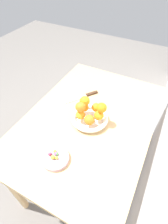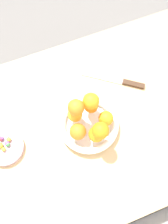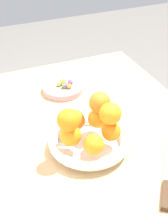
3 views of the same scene
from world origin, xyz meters
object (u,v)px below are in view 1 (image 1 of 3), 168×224
object	(u,v)px
fruit_bowl	(90,118)
orange_0	(84,107)
orange_3	(99,116)
candy_ball_5	(50,154)
orange_7	(85,101)
candy_ball_6	(56,154)
orange_2	(89,120)
candy_ball_4	(53,157)
candy_ball_3	(57,158)
orange_5	(81,107)
orange_6	(101,108)
candy_ball_0	(57,154)
orange_4	(96,107)
candy_dish	(55,158)
dining_table	(89,127)
orange_1	(81,115)
knife	(84,96)
candy_ball_2	(50,154)
candy_ball_1	(55,151)

from	to	relation	value
fruit_bowl	orange_0	xyz separation A→B (m)	(-0.03, -0.05, 0.05)
orange_3	candy_ball_5	world-z (taller)	orange_3
orange_7	candy_ball_6	world-z (taller)	orange_7
orange_2	candy_ball_4	xyz separation A→B (m)	(0.28, -0.07, -0.04)
orange_0	candy_ball_3	world-z (taller)	orange_0
candy_ball_5	orange_0	bearing A→B (deg)	177.38
orange_5	orange_6	distance (m)	0.12
candy_ball_0	candy_ball_4	size ratio (longest dim) A/B	0.85
orange_4	orange_5	size ratio (longest dim) A/B	0.92
orange_0	orange_7	distance (m)	0.06
candy_dish	candy_ball_6	bearing A→B (deg)	-168.11
dining_table	orange_1	bearing A→B (deg)	-31.75
dining_table	candy_ball_3	distance (m)	0.36
candy_ball_6	knife	distance (m)	0.50
orange_5	orange_7	bearing A→B (deg)	-176.74
orange_1	orange_6	size ratio (longest dim) A/B	0.92
candy_ball_0	candy_ball_6	world-z (taller)	candy_ball_6
orange_4	candy_ball_5	xyz separation A→B (m)	(0.38, -0.08, -0.04)
dining_table	orange_0	distance (m)	0.16
orange_4	knife	bearing A→B (deg)	-130.18
orange_7	candy_ball_2	xyz separation A→B (m)	(0.35, -0.02, -0.09)
candy_ball_2	dining_table	bearing A→B (deg)	170.08
candy_dish	candy_ball_3	world-z (taller)	candy_ball_3
candy_ball_4	knife	distance (m)	0.53
orange_5	candy_ball_4	xyz separation A→B (m)	(0.30, 0.00, -0.09)
candy_dish	candy_ball_4	size ratio (longest dim) A/B	6.68
orange_1	orange_5	world-z (taller)	orange_5
orange_3	knife	size ratio (longest dim) A/B	0.26
orange_1	orange_2	xyz separation A→B (m)	(0.01, 0.07, 0.00)
candy_ball_0	knife	xyz separation A→B (m)	(-0.49, -0.10, -0.03)
candy_ball_1	candy_ball_3	size ratio (longest dim) A/B	1.07
orange_0	candy_ball_0	size ratio (longest dim) A/B	3.00
orange_5	candy_ball_5	world-z (taller)	orange_5
dining_table	orange_7	size ratio (longest dim) A/B	18.26
candy_ball_3	candy_ball_4	size ratio (longest dim) A/B	0.76
candy_ball_1	candy_ball_3	bearing A→B (deg)	46.42
orange_7	candy_ball_1	xyz separation A→B (m)	(0.32, -0.01, -0.09)
candy_ball_0	candy_ball_4	xyz separation A→B (m)	(0.03, -0.01, 0.00)
candy_ball_4	candy_ball_6	bearing A→B (deg)	174.58
candy_dish	orange_1	bearing A→B (deg)	-179.24
orange_0	candy_ball_5	bearing A→B (deg)	-2.62
fruit_bowl	candy_ball_3	distance (m)	0.32
dining_table	candy_ball_3	xyz separation A→B (m)	(0.34, -0.02, 0.12)
fruit_bowl	candy_ball_1	xyz separation A→B (m)	(0.30, -0.05, 0.01)
fruit_bowl	candy_dish	bearing A→B (deg)	-6.80
fruit_bowl	candy_ball_2	size ratio (longest dim) A/B	13.36
candy_ball_0	candy_ball_3	distance (m)	0.02
knife	candy_ball_6	bearing A→B (deg)	10.87
candy_ball_4	candy_ball_6	xyz separation A→B (m)	(-0.02, 0.00, -0.00)
candy_ball_2	orange_6	bearing A→B (deg)	158.20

